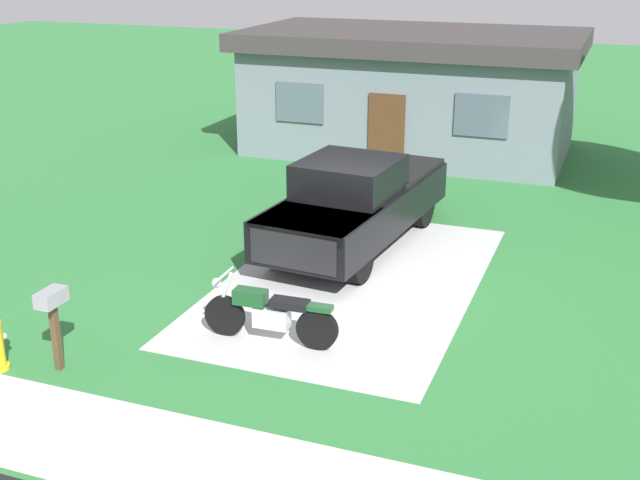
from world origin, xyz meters
TOP-DOWN VIEW (x-y plane):
  - ground_plane at (0.00, 0.00)m, footprint 80.00×80.00m
  - driveway_pad at (0.00, 0.00)m, footprint 4.46×7.47m
  - sidewalk_strip at (0.00, -6.00)m, footprint 36.00×1.80m
  - motorcycle at (-0.45, -2.75)m, footprint 2.21×0.70m
  - pickup_truck at (-0.54, 1.92)m, footprint 2.51×5.78m
  - mailbox at (-2.99, -4.65)m, footprint 0.26×0.48m
  - neighbor_house at (-1.62, 10.17)m, footprint 9.60×5.60m

SIDE VIEW (x-z plane):
  - ground_plane at x=0.00m, z-range 0.00..0.00m
  - driveway_pad at x=0.00m, z-range 0.00..0.01m
  - sidewalk_strip at x=0.00m, z-range 0.00..0.01m
  - motorcycle at x=-0.45m, z-range -0.07..1.02m
  - pickup_truck at x=-0.54m, z-range 0.00..1.90m
  - mailbox at x=-2.99m, z-range 0.35..1.61m
  - neighbor_house at x=-1.62m, z-range 0.04..3.54m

